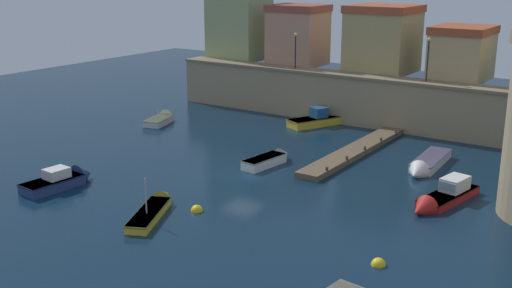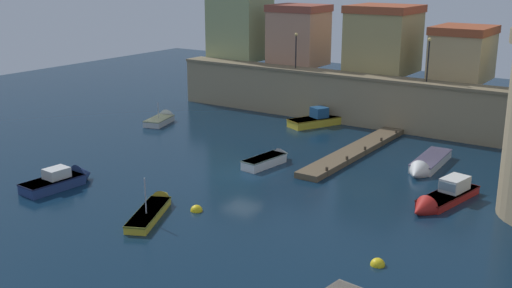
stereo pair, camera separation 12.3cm
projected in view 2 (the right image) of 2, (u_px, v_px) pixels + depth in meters
The scene contains 15 objects.
ground_plane at pixel (242, 175), 44.32m from camera, with size 103.38×103.38×0.00m, color #0C2338.
quay_wall at pixel (356, 99), 58.24m from camera, with size 39.29×2.53×4.65m.
old_town_backdrop at pixel (355, 33), 60.68m from camera, with size 37.85×6.09×9.07m.
pier_dock at pixel (355, 151), 49.35m from camera, with size 1.83×15.72×0.70m.
quay_lamp_0 at pixel (296, 45), 60.60m from camera, with size 0.32×0.32×3.42m.
quay_lamp_1 at pixel (429, 53), 53.38m from camera, with size 0.32×0.32×3.78m.
moored_boat_0 at pixel (154, 207), 37.60m from camera, with size 3.81×6.15×3.00m.
moored_boat_1 at pixel (163, 119), 59.24m from camera, with size 2.73×4.54×2.51m.
moored_boat_2 at pixel (426, 165), 45.46m from camera, with size 1.95×7.00×1.54m.
moored_boat_3 at pixel (270, 159), 46.64m from camera, with size 1.80×4.87×1.23m.
moored_boat_5 at pixel (441, 198), 38.75m from camera, with size 2.79×6.77×1.88m.
moored_boat_6 at pixel (325, 119), 58.54m from camera, with size 4.45×6.81×2.18m.
moored_boat_7 at pixel (63, 179), 42.01m from camera, with size 2.10×5.25×1.85m.
mooring_buoy_0 at pixel (378, 265), 30.92m from camera, with size 0.74×0.74×0.74m, color yellow.
mooring_buoy_1 at pixel (197, 211), 37.78m from camera, with size 0.75×0.75×0.75m, color yellow.
Camera 2 is at (24.60, -34.11, 14.21)m, focal length 43.91 mm.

